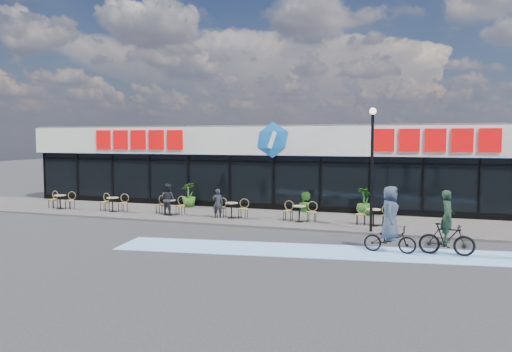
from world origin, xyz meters
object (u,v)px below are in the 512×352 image
Objects in this scene: potted_plant_right at (365,201)px; patron_left at (218,203)px; bistro_set_0 at (61,200)px; cyclist_b at (447,232)px; cyclist_a at (390,226)px; patron_right at (168,199)px; lamp_post at (372,158)px; potted_plant_left at (189,195)px; potted_plant_mid at (305,202)px.

patron_left is (-6.54, -3.17, 0.02)m from potted_plant_right.
cyclist_b is at bearing -12.90° from bistro_set_0.
cyclist_a reaches higher than potted_plant_right.
patron_right reaches higher than patron_left.
lamp_post reaches higher than patron_left.
lamp_post is 10.27m from patron_right.
potted_plant_left is at bearing -63.41° from patron_left.
potted_plant_mid is at bearing 131.07° from lamp_post.
lamp_post is at bearing -22.03° from potted_plant_left.
patron_right is (-6.23, -3.08, 0.23)m from potted_plant_mid.
potted_plant_mid is (12.80, 2.86, 0.09)m from bistro_set_0.
potted_plant_right is (3.00, 0.06, 0.14)m from potted_plant_mid.
bistro_set_0 is at bearing -169.52° from potted_plant_right.
potted_plant_mid is at bearing 12.59° from bistro_set_0.
patron_left is (9.27, -0.25, 0.24)m from bistro_set_0.
potted_plant_left is at bearing 23.53° from bistro_set_0.
lamp_post is 3.26× the size of bistro_set_0.
potted_plant_left reaches higher than potted_plant_mid.
potted_plant_right is 0.63× the size of cyclist_b.
potted_plant_right is at bearing 99.53° from lamp_post.
potted_plant_right is 0.98× the size of patron_left.
potted_plant_mid is at bearing -144.79° from patron_right.
patron_right is (-9.96, 1.20, -2.21)m from lamp_post.
potted_plant_right is at bearing 115.48° from cyclist_b.
potted_plant_right reaches higher than bistro_set_0.
cyclist_a reaches higher than potted_plant_left.
potted_plant_mid is (6.53, 0.13, -0.13)m from potted_plant_left.
potted_plant_mid is at bearing 1.13° from potted_plant_left.
patron_left is 9.31m from cyclist_a.
cyclist_a is (0.95, -3.21, -2.18)m from lamp_post.
bistro_set_0 is (-16.53, 1.42, -2.53)m from lamp_post.
cyclist_a is at bearing -33.28° from potted_plant_left.
bistro_set_0 is 0.99× the size of patron_right.
lamp_post reaches higher than bistro_set_0.
cyclist_a is (1.68, -7.55, 0.13)m from potted_plant_right.
potted_plant_right is at bearing 1.22° from potted_plant_mid.
potted_plant_left is at bearing 151.24° from cyclist_b.
cyclist_a is (11.21, -7.36, 0.13)m from potted_plant_left.
lamp_post reaches higher than cyclist_a.
cyclist_b is at bearing -64.52° from potted_plant_right.
potted_plant_right is 9.75m from patron_right.
potted_plant_right is (-0.73, 4.34, -2.31)m from lamp_post.
patron_right is (-2.69, 0.03, 0.08)m from patron_left.
cyclist_b is at bearing 138.90° from patron_left.
patron_right reaches higher than potted_plant_mid.
patron_right is (6.58, -0.21, 0.32)m from bistro_set_0.
lamp_post is 11.31m from potted_plant_left.
cyclist_b is (1.82, 0.20, -0.12)m from cyclist_a.
potted_plant_right is (15.80, 2.92, 0.23)m from bistro_set_0.
potted_plant_mid is 0.50× the size of cyclist_b.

